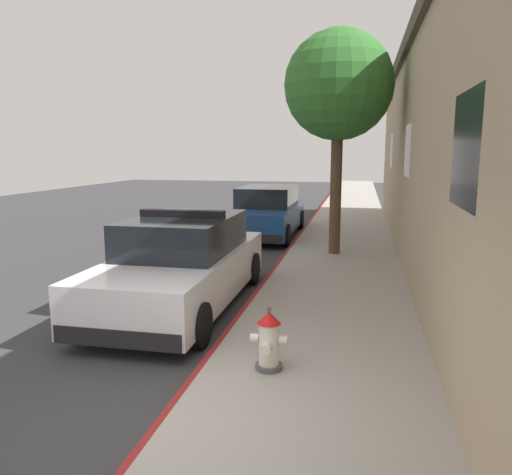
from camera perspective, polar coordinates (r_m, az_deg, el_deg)
name	(u,v)px	position (r m, az deg, el deg)	size (l,w,h in m)	color
ground_plane	(148,242)	(15.76, -12.30, -0.50)	(29.76, 60.00, 0.20)	#353538
sidewalk_pavement	(344,244)	(14.37, 10.07, -0.73)	(2.71, 60.00, 0.14)	#9E9991
curb_painted_edge	(296,242)	(14.48, 4.55, -0.53)	(0.08, 60.00, 0.14)	maroon
police_cruiser	(182,264)	(8.70, -8.42, -3.04)	(1.94, 4.84, 1.68)	white
parked_car_silver_ahead	(267,213)	(15.89, 1.27, 2.87)	(1.94, 4.84, 1.56)	navy
fire_hydrant	(269,341)	(5.94, 1.47, -11.74)	(0.44, 0.40, 0.76)	#4C4C51
street_tree	(339,87)	(12.57, 9.43, 16.69)	(2.62, 2.62, 5.40)	brown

